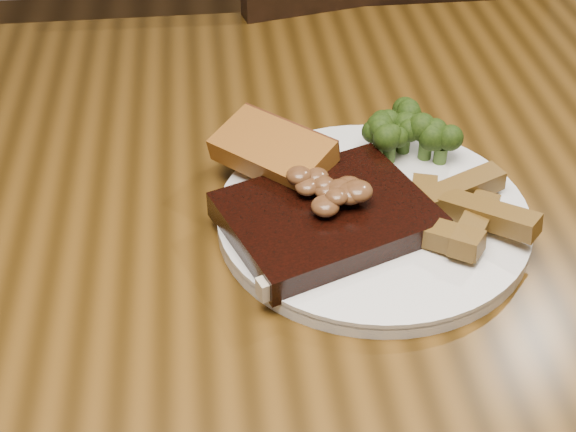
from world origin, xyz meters
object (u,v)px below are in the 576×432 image
(plate, at_px, (372,219))
(garlic_bread, at_px, (273,168))
(dining_table, at_px, (289,305))
(chair_far, at_px, (359,85))
(steak, at_px, (327,217))
(potato_wedges, at_px, (462,205))

(plate, relative_size, garlic_bread, 2.59)
(dining_table, relative_size, chair_far, 1.64)
(steak, relative_size, potato_wedges, 1.51)
(chair_far, relative_size, potato_wedges, 8.79)
(plate, bearing_deg, steak, -160.56)
(plate, bearing_deg, potato_wedges, -8.39)
(potato_wedges, bearing_deg, dining_table, 176.51)
(chair_far, bearing_deg, potato_wedges, 73.93)
(steak, bearing_deg, chair_far, 55.03)
(dining_table, distance_m, plate, 0.12)
(potato_wedges, bearing_deg, chair_far, 86.80)
(chair_far, bearing_deg, plate, 66.75)
(garlic_bread, bearing_deg, plate, 6.85)
(chair_far, relative_size, steak, 5.80)
(dining_table, bearing_deg, steak, -23.83)
(dining_table, xyz_separation_m, garlic_bread, (-0.01, 0.06, 0.12))
(chair_far, xyz_separation_m, garlic_bread, (-0.19, -0.54, 0.23))
(garlic_bread, bearing_deg, steak, -19.87)
(potato_wedges, bearing_deg, garlic_bread, 155.36)
(chair_far, distance_m, steak, 0.68)
(garlic_bread, relative_size, potato_wedges, 0.96)
(plate, height_order, steak, steak)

